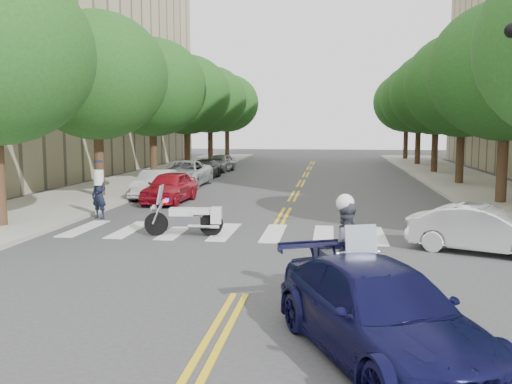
% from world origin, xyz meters
% --- Properties ---
extents(ground, '(140.00, 140.00, 0.00)m').
position_xyz_m(ground, '(0.00, 0.00, 0.00)').
color(ground, '#38383A').
rests_on(ground, ground).
extents(sidewalk_left, '(5.00, 60.00, 0.15)m').
position_xyz_m(sidewalk_left, '(-9.50, 22.00, 0.07)').
color(sidewalk_left, '#9E9991').
rests_on(sidewalk_left, ground).
extents(sidewalk_right, '(5.00, 60.00, 0.15)m').
position_xyz_m(sidewalk_right, '(9.50, 22.00, 0.07)').
color(sidewalk_right, '#9E9991').
rests_on(sidewalk_right, ground).
extents(tree_l_1, '(6.40, 6.40, 8.45)m').
position_xyz_m(tree_l_1, '(-8.80, 14.00, 5.55)').
color(tree_l_1, '#382316').
rests_on(tree_l_1, ground).
extents(tree_l_2, '(6.40, 6.40, 8.45)m').
position_xyz_m(tree_l_2, '(-8.80, 22.00, 5.55)').
color(tree_l_2, '#382316').
rests_on(tree_l_2, ground).
extents(tree_l_3, '(6.40, 6.40, 8.45)m').
position_xyz_m(tree_l_3, '(-8.80, 30.00, 5.55)').
color(tree_l_3, '#382316').
rests_on(tree_l_3, ground).
extents(tree_l_4, '(6.40, 6.40, 8.45)m').
position_xyz_m(tree_l_4, '(-8.80, 38.00, 5.55)').
color(tree_l_4, '#382316').
rests_on(tree_l_4, ground).
extents(tree_l_5, '(6.40, 6.40, 8.45)m').
position_xyz_m(tree_l_5, '(-8.80, 46.00, 5.55)').
color(tree_l_5, '#382316').
rests_on(tree_l_5, ground).
extents(tree_r_1, '(6.40, 6.40, 8.45)m').
position_xyz_m(tree_r_1, '(8.80, 14.00, 5.55)').
color(tree_r_1, '#382316').
rests_on(tree_r_1, ground).
extents(tree_r_2, '(6.40, 6.40, 8.45)m').
position_xyz_m(tree_r_2, '(8.80, 22.00, 5.55)').
color(tree_r_2, '#382316').
rests_on(tree_r_2, ground).
extents(tree_r_3, '(6.40, 6.40, 8.45)m').
position_xyz_m(tree_r_3, '(8.80, 30.00, 5.55)').
color(tree_r_3, '#382316').
rests_on(tree_r_3, ground).
extents(tree_r_4, '(6.40, 6.40, 8.45)m').
position_xyz_m(tree_r_4, '(8.80, 38.00, 5.55)').
color(tree_r_4, '#382316').
rests_on(tree_r_4, ground).
extents(tree_r_5, '(6.40, 6.40, 8.45)m').
position_xyz_m(tree_r_5, '(8.80, 46.00, 5.55)').
color(tree_r_5, '#382316').
rests_on(tree_r_5, ground).
extents(motorcycle_police, '(1.17, 2.49, 2.10)m').
position_xyz_m(motorcycle_police, '(2.01, -0.35, 0.93)').
color(motorcycle_police, black).
rests_on(motorcycle_police, ground).
extents(motorcycle_parked, '(2.40, 0.71, 1.55)m').
position_xyz_m(motorcycle_parked, '(-2.46, 5.82, 0.54)').
color(motorcycle_parked, black).
rests_on(motorcycle_parked, ground).
extents(officer_standing, '(0.71, 0.58, 1.69)m').
position_xyz_m(officer_standing, '(-6.50, 8.50, 0.84)').
color(officer_standing, black).
rests_on(officer_standing, ground).
extents(convertible, '(4.02, 2.75, 1.25)m').
position_xyz_m(convertible, '(5.73, 4.50, 0.63)').
color(convertible, silver).
rests_on(convertible, ground).
extents(sedan_blue, '(3.61, 4.98, 1.34)m').
position_xyz_m(sedan_blue, '(2.50, -2.81, 0.67)').
color(sedan_blue, '#0D0D36').
rests_on(sedan_blue, ground).
extents(parked_car_a, '(1.82, 4.07, 1.36)m').
position_xyz_m(parked_car_a, '(-5.20, 13.00, 0.68)').
color(parked_car_a, '#A41121').
rests_on(parked_car_a, ground).
extents(parked_car_b, '(1.36, 3.89, 1.28)m').
position_xyz_m(parked_car_b, '(-6.30, 14.50, 0.64)').
color(parked_car_b, silver).
rests_on(parked_car_b, ground).
extents(parked_car_c, '(2.38, 5.11, 1.41)m').
position_xyz_m(parked_car_c, '(-6.30, 19.50, 0.71)').
color(parked_car_c, '#B2B4BB').
rests_on(parked_car_c, ground).
extents(parked_car_d, '(1.85, 4.11, 1.17)m').
position_xyz_m(parked_car_d, '(-6.30, 24.50, 0.58)').
color(parked_car_d, black).
rests_on(parked_car_d, ground).
extents(parked_car_e, '(1.94, 4.02, 1.32)m').
position_xyz_m(parked_car_e, '(-6.30, 29.71, 0.66)').
color(parked_car_e, gray).
rests_on(parked_car_e, ground).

